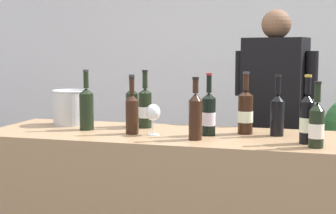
# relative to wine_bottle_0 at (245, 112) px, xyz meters

# --- Properties ---
(wall_back) EXTENTS (8.00, 0.10, 2.80)m
(wall_back) POSITION_rel_wine_bottle_0_xyz_m (-0.34, 2.50, 0.33)
(wall_back) COLOR white
(wall_back) RESTS_ON ground_plane
(wine_bottle_0) EXTENTS (0.09, 0.09, 0.35)m
(wine_bottle_0) POSITION_rel_wine_bottle_0_xyz_m (0.00, 0.00, 0.00)
(wine_bottle_0) COLOR black
(wine_bottle_0) RESTS_ON counter
(wine_bottle_1) EXTENTS (0.07, 0.07, 0.32)m
(wine_bottle_1) POSITION_rel_wine_bottle_0_xyz_m (0.38, -0.31, -0.01)
(wine_bottle_1) COLOR black
(wine_bottle_1) RESTS_ON counter
(wine_bottle_2) EXTENTS (0.08, 0.08, 0.34)m
(wine_bottle_2) POSITION_rel_wine_bottle_0_xyz_m (-0.19, -0.11, -0.01)
(wine_bottle_2) COLOR black
(wine_bottle_2) RESTS_ON counter
(wine_bottle_3) EXTENTS (0.07, 0.07, 0.33)m
(wine_bottle_3) POSITION_rel_wine_bottle_0_xyz_m (0.17, -0.02, 0.00)
(wine_bottle_3) COLOR black
(wine_bottle_3) RESTS_ON counter
(wine_bottle_4) EXTENTS (0.08, 0.08, 0.35)m
(wine_bottle_4) POSITION_rel_wine_bottle_0_xyz_m (-0.61, 0.06, -0.00)
(wine_bottle_4) COLOR black
(wine_bottle_4) RESTS_ON counter
(wine_bottle_5) EXTENTS (0.08, 0.08, 0.35)m
(wine_bottle_5) POSITION_rel_wine_bottle_0_xyz_m (-0.92, -0.11, 0.01)
(wine_bottle_5) COLOR black
(wine_bottle_5) RESTS_ON counter
(wine_bottle_6) EXTENTS (0.07, 0.07, 0.35)m
(wine_bottle_6) POSITION_rel_wine_bottle_0_xyz_m (0.33, -0.21, 0.00)
(wine_bottle_6) COLOR black
(wine_bottle_6) RESTS_ON counter
(wine_bottle_7) EXTENTS (0.07, 0.07, 0.32)m
(wine_bottle_7) POSITION_rel_wine_bottle_0_xyz_m (-0.61, -0.17, -0.00)
(wine_bottle_7) COLOR black
(wine_bottle_7) RESTS_ON counter
(wine_bottle_8) EXTENTS (0.07, 0.07, 0.33)m
(wine_bottle_8) POSITION_rel_wine_bottle_0_xyz_m (-0.23, -0.26, 0.01)
(wine_bottle_8) COLOR black
(wine_bottle_8) RESTS_ON counter
(wine_bottle_9) EXTENTS (0.08, 0.08, 0.32)m
(wine_bottle_9) POSITION_rel_wine_bottle_0_xyz_m (-0.70, 0.09, -0.01)
(wine_bottle_9) COLOR black
(wine_bottle_9) RESTS_ON counter
(wine_glass) EXTENTS (0.08, 0.08, 0.17)m
(wine_glass) POSITION_rel_wine_bottle_0_xyz_m (-0.49, -0.17, -0.01)
(wine_glass) COLOR silver
(wine_glass) RESTS_ON counter
(ice_bucket) EXTENTS (0.22, 0.22, 0.22)m
(ice_bucket) POSITION_rel_wine_bottle_0_xyz_m (-1.10, 0.05, -0.01)
(ice_bucket) COLOR silver
(ice_bucket) RESTS_ON counter
(person_server) EXTENTS (0.54, 0.33, 1.68)m
(person_server) POSITION_rel_wine_bottle_0_xyz_m (0.12, 0.59, -0.25)
(person_server) COLOR black
(person_server) RESTS_ON ground_plane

